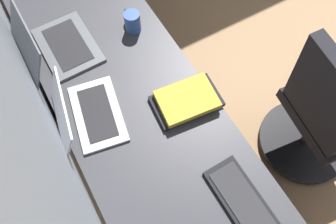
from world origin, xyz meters
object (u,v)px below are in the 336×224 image
at_px(keyboard_main, 250,212).
at_px(coffee_mug, 132,21).
at_px(book_stack_near, 187,100).
at_px(office_chair, 322,118).
at_px(laptop_leftmost, 51,45).
at_px(drawer_pedestal, 117,102).
at_px(laptop_left, 84,113).

xyz_separation_m(keyboard_main, coffee_mug, (0.98, -0.02, 0.04)).
relative_size(book_stack_near, office_chair, 0.31).
bearing_deg(office_chair, laptop_leftmost, 51.13).
height_order(keyboard_main, book_stack_near, book_stack_near).
height_order(laptop_leftmost, keyboard_main, laptop_leftmost).
relative_size(drawer_pedestal, book_stack_near, 2.32).
relative_size(laptop_left, keyboard_main, 0.86).
bearing_deg(laptop_left, laptop_leftmost, -1.41).
distance_m(keyboard_main, coffee_mug, 0.98).
bearing_deg(coffee_mug, laptop_leftmost, 81.44).
bearing_deg(coffee_mug, keyboard_main, 178.69).
height_order(keyboard_main, coffee_mug, coffee_mug).
relative_size(keyboard_main, book_stack_near, 1.41).
bearing_deg(office_chair, laptop_left, 66.51).
relative_size(laptop_left, book_stack_near, 1.21).
distance_m(laptop_leftmost, book_stack_near, 0.67).
bearing_deg(laptop_leftmost, coffee_mug, -98.56).
distance_m(drawer_pedestal, laptop_left, 0.51).
distance_m(drawer_pedestal, office_chair, 1.10).
relative_size(laptop_left, coffee_mug, 3.13).
relative_size(laptop_leftmost, coffee_mug, 2.99).
height_order(drawer_pedestal, laptop_left, laptop_left).
bearing_deg(laptop_leftmost, book_stack_near, -143.62).
bearing_deg(drawer_pedestal, office_chair, -127.48).
height_order(drawer_pedestal, book_stack_near, book_stack_near).
bearing_deg(laptop_left, office_chair, -113.49).
distance_m(keyboard_main, office_chair, 0.77).
bearing_deg(book_stack_near, laptop_leftmost, 36.38).
height_order(laptop_left, keyboard_main, laptop_left).
distance_m(keyboard_main, book_stack_near, 0.51).
distance_m(laptop_leftmost, office_chair, 1.38).
xyz_separation_m(book_stack_near, coffee_mug, (0.48, 0.01, 0.03)).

